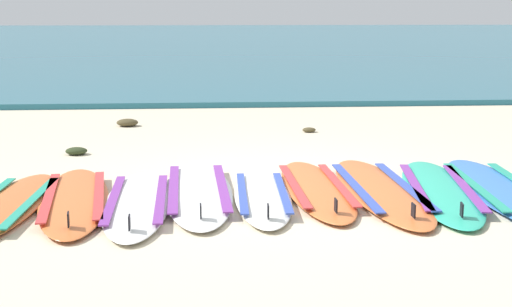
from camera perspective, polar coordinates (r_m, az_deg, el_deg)
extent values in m
plane|color=beige|center=(6.79, 1.69, -2.72)|extent=(80.00, 80.00, 0.00)
cube|color=#23667A|center=(42.12, -3.27, 9.43)|extent=(80.00, 60.00, 0.10)
ellipsoid|color=orange|center=(6.39, -19.59, -4.01)|extent=(0.67, 2.33, 0.07)
cube|color=teal|center=(6.32, -17.82, -3.67)|extent=(0.15, 1.62, 0.01)
ellipsoid|color=orange|center=(6.43, -14.57, -3.61)|extent=(0.91, 2.44, 0.07)
cube|color=#D13838|center=(6.43, -16.50, -3.33)|extent=(0.31, 1.67, 0.01)
cube|color=#D13838|center=(6.41, -12.67, -3.18)|extent=(0.31, 1.67, 0.01)
cube|color=black|center=(5.51, -15.03, -5.21)|extent=(0.02, 0.09, 0.11)
ellipsoid|color=white|center=(6.21, -9.64, -3.92)|extent=(0.64, 2.29, 0.07)
cube|color=purple|center=(6.22, -11.54, -3.59)|extent=(0.13, 1.60, 0.01)
cube|color=purple|center=(6.19, -7.76, -3.52)|extent=(0.13, 1.60, 0.01)
cube|color=black|center=(5.34, -10.27, -5.54)|extent=(0.01, 0.09, 0.11)
ellipsoid|color=white|center=(6.52, -4.74, -3.06)|extent=(0.70, 2.51, 0.07)
cube|color=purple|center=(6.51, -6.72, -2.75)|extent=(0.14, 1.75, 0.01)
cube|color=purple|center=(6.51, -2.77, -2.66)|extent=(0.14, 1.75, 0.01)
cube|color=black|center=(5.56, -4.52, -4.69)|extent=(0.01, 0.09, 0.11)
ellipsoid|color=silver|center=(6.32, 0.53, -3.49)|extent=(0.55, 2.03, 0.07)
cube|color=#334CB2|center=(6.30, -1.12, -3.15)|extent=(0.11, 1.42, 0.01)
cube|color=#334CB2|center=(6.32, 2.18, -3.11)|extent=(0.11, 1.42, 0.01)
cube|color=black|center=(5.53, 1.00, -4.73)|extent=(0.01, 0.09, 0.11)
ellipsoid|color=orange|center=(6.61, 4.89, -2.84)|extent=(0.63, 2.33, 0.07)
cube|color=#D13838|center=(6.57, 3.11, -2.55)|extent=(0.12, 1.62, 0.01)
cube|color=#D13838|center=(6.64, 6.67, -2.45)|extent=(0.12, 1.62, 0.01)
cube|color=black|center=(5.73, 6.52, -4.22)|extent=(0.01, 0.09, 0.11)
ellipsoid|color=orange|center=(6.65, 10.03, -2.90)|extent=(0.69, 2.59, 0.07)
cube|color=#334CB2|center=(6.58, 8.09, -2.61)|extent=(0.12, 1.81, 0.01)
cube|color=#334CB2|center=(6.70, 11.96, -2.50)|extent=(0.12, 1.81, 0.01)
cube|color=black|center=(5.70, 12.69, -4.54)|extent=(0.01, 0.09, 0.11)
ellipsoid|color=#2DB793|center=(6.75, 14.72, -2.89)|extent=(0.99, 2.55, 0.07)
cube|color=purple|center=(6.70, 12.86, -2.53)|extent=(0.35, 1.73, 0.01)
cube|color=purple|center=(6.78, 16.60, -2.56)|extent=(0.35, 1.73, 0.01)
cube|color=black|center=(5.81, 16.40, -4.42)|extent=(0.03, 0.09, 0.11)
ellipsoid|color=#3875CC|center=(6.94, 19.14, -2.75)|extent=(0.83, 2.63, 0.07)
cube|color=teal|center=(6.86, 17.32, -2.45)|extent=(0.22, 1.82, 0.01)
ellipsoid|color=#2D381E|center=(8.53, -14.41, 0.20)|extent=(0.25, 0.20, 0.09)
ellipsoid|color=#4C4228|center=(9.82, 4.34, 1.93)|extent=(0.19, 0.15, 0.07)
ellipsoid|color=#4C4228|center=(10.45, -10.43, 2.49)|extent=(0.31, 0.25, 0.11)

